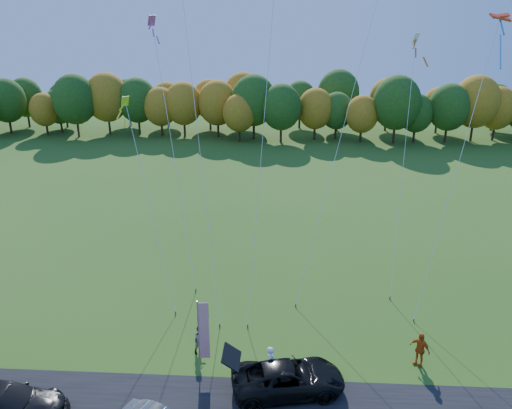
{
  "coord_description": "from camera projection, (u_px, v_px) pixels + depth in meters",
  "views": [
    {
      "loc": [
        1.62,
        -22.01,
        17.33
      ],
      "look_at": [
        0.0,
        6.0,
        7.0
      ],
      "focal_mm": 35.0,
      "sensor_mm": 36.0,
      "label": 1
    }
  ],
  "objects": [
    {
      "name": "feather_flag",
      "position": [
        203.0,
        330.0,
        25.2
      ],
      "size": [
        0.57,
        0.12,
        4.34
      ],
      "color": "#999999",
      "rests_on": "ground"
    },
    {
      "name": "person_tailgate_b",
      "position": [
        200.0,
        339.0,
        27.58
      ],
      "size": [
        0.97,
        1.0,
        1.62
      ],
      "primitive_type": "imported",
      "rotation": [
        0.0,
        0.0,
        0.91
      ],
      "color": "gray",
      "rests_on": "ground"
    },
    {
      "name": "black_suv",
      "position": [
        288.0,
        378.0,
        24.59
      ],
      "size": [
        5.99,
        3.64,
        1.55
      ],
      "primitive_type": "imported",
      "rotation": [
        0.0,
        0.0,
        1.77
      ],
      "color": "black",
      "rests_on": "ground"
    },
    {
      "name": "kite_delta_blue",
      "position": [
        196.0,
        113.0,
        31.02
      ],
      "size": [
        5.15,
        11.47,
        24.76
      ],
      "color": "#4C3F33",
      "rests_on": "ground"
    },
    {
      "name": "kite_delta_red",
      "position": [
        265.0,
        115.0,
        30.37
      ],
      "size": [
        2.96,
        10.25,
        23.83
      ],
      "color": "#4C3F33",
      "rests_on": "ground"
    },
    {
      "name": "ground",
      "position": [
        250.0,
        366.0,
        26.7
      ],
      "size": [
        160.0,
        160.0,
        0.0
      ],
      "primitive_type": "plane",
      "color": "#255215"
    },
    {
      "name": "kite_parafoil_orange",
      "position": [
        350.0,
        102.0,
        34.11
      ],
      "size": [
        8.72,
        14.02,
        24.7
      ],
      "color": "#4C3F33",
      "rests_on": "ground"
    },
    {
      "name": "kite_diamond_white",
      "position": [
        403.0,
        166.0,
        33.08
      ],
      "size": [
        2.04,
        6.79,
        16.96
      ],
      "color": "#4C3F33",
      "rests_on": "ground"
    },
    {
      "name": "kite_diamond_yellow",
      "position": [
        150.0,
        204.0,
        32.06
      ],
      "size": [
        4.49,
        6.45,
        13.04
      ],
      "color": "#4C3F33",
      "rests_on": "ground"
    },
    {
      "name": "dark_truck_a",
      "position": [
        2.0,
        404.0,
        22.8
      ],
      "size": [
        5.97,
        2.56,
        1.71
      ],
      "primitive_type": "imported",
      "rotation": [
        0.0,
        0.0,
        1.54
      ],
      "color": "black",
      "rests_on": "ground"
    },
    {
      "name": "person_east",
      "position": [
        420.0,
        349.0,
        26.48
      ],
      "size": [
        1.16,
        1.12,
        1.94
      ],
      "primitive_type": "imported",
      "rotation": [
        0.0,
        0.0,
        -0.74
      ],
      "color": "#BF5212",
      "rests_on": "ground"
    },
    {
      "name": "tree_line",
      "position": [
        274.0,
        139.0,
        78.23
      ],
      "size": [
        116.0,
        12.0,
        10.0
      ],
      "primitive_type": null,
      "color": "#1E4711",
      "rests_on": "ground"
    },
    {
      "name": "kite_diamond_pink",
      "position": [
        174.0,
        154.0,
        34.04
      ],
      "size": [
        4.03,
        6.91,
        18.08
      ],
      "color": "#4C3F33",
      "rests_on": "ground"
    },
    {
      "name": "person_tailgate_a",
      "position": [
        271.0,
        364.0,
        25.34
      ],
      "size": [
        0.56,
        0.76,
        1.95
      ],
      "primitive_type": "imported",
      "rotation": [
        0.0,
        0.0,
        1.44
      ],
      "color": "white",
      "rests_on": "ground"
    },
    {
      "name": "kite_parafoil_rainbow",
      "position": [
        458.0,
        167.0,
        30.6
      ],
      "size": [
        6.44,
        7.36,
        18.1
      ],
      "color": "#4C3F33",
      "rests_on": "ground"
    }
  ]
}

